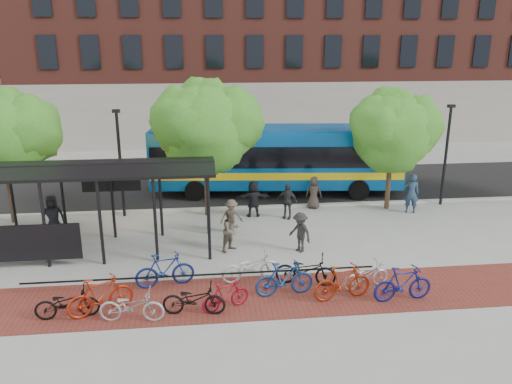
{
  "coord_description": "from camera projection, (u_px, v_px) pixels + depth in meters",
  "views": [
    {
      "loc": [
        -3.18,
        -19.67,
        8.14
      ],
      "look_at": [
        -0.82,
        1.6,
        1.6
      ],
      "focal_mm": 35.0,
      "sensor_mm": 36.0,
      "label": 1
    }
  ],
  "objects": [
    {
      "name": "bike_3",
      "position": [
        165.0,
        270.0,
        17.04
      ],
      "size": [
        2.1,
        0.94,
        1.22
      ],
      "primitive_type": "imported",
      "rotation": [
        0.0,
        0.0,
        1.76
      ],
      "color": "navy",
      "rests_on": "ground"
    },
    {
      "name": "pedestrian_5",
      "position": [
        253.0,
        199.0,
        23.78
      ],
      "size": [
        1.64,
        0.55,
        1.76
      ],
      "primitive_type": "imported",
      "rotation": [
        0.0,
        0.0,
        3.16
      ],
      "color": "black",
      "rests_on": "ground"
    },
    {
      "name": "tree_a",
      "position": [
        4.0,
        132.0,
        22.11
      ],
      "size": [
        4.9,
        4.0,
        6.18
      ],
      "color": "#382619",
      "rests_on": "ground"
    },
    {
      "name": "bike_5",
      "position": [
        226.0,
        295.0,
        15.6
      ],
      "size": [
        1.66,
        1.05,
        0.97
      ],
      "primitive_type": "imported",
      "rotation": [
        0.0,
        0.0,
        1.97
      ],
      "color": "maroon",
      "rests_on": "ground"
    },
    {
      "name": "tree_c",
      "position": [
        394.0,
        128.0,
        24.06
      ],
      "size": [
        4.66,
        3.8,
        5.92
      ],
      "color": "#382619",
      "rests_on": "ground"
    },
    {
      "name": "bike_11",
      "position": [
        403.0,
        284.0,
        16.1
      ],
      "size": [
        2.03,
        0.72,
        1.2
      ],
      "primitive_type": "imported",
      "rotation": [
        0.0,
        0.0,
        1.65
      ],
      "color": "navy",
      "rests_on": "ground"
    },
    {
      "name": "building_brick",
      "position": [
        347.0,
        18.0,
        44.26
      ],
      "size": [
        55.0,
        14.0,
        20.0
      ],
      "primitive_type": "cube",
      "color": "brown",
      "rests_on": "ground"
    },
    {
      "name": "bike_4",
      "position": [
        194.0,
        299.0,
        15.31
      ],
      "size": [
        2.01,
        0.9,
        1.02
      ],
      "primitive_type": "imported",
      "rotation": [
        0.0,
        0.0,
        1.45
      ],
      "color": "black",
      "rests_on": "ground"
    },
    {
      "name": "brick_strip",
      "position": [
        243.0,
        297.0,
        16.45
      ],
      "size": [
        24.0,
        3.0,
        0.01
      ],
      "primitive_type": "cube",
      "color": "maroon",
      "rests_on": "ground"
    },
    {
      "name": "pedestrian_0",
      "position": [
        53.0,
        217.0,
        21.11
      ],
      "size": [
        0.99,
        0.69,
        1.92
      ],
      "primitive_type": "imported",
      "rotation": [
        0.0,
        0.0,
        0.09
      ],
      "color": "black",
      "rests_on": "ground"
    },
    {
      "name": "bike_6",
      "position": [
        251.0,
        267.0,
        17.43
      ],
      "size": [
        2.16,
        1.04,
        1.09
      ],
      "primitive_type": "imported",
      "rotation": [
        0.0,
        0.0,
        1.73
      ],
      "color": "#BCBCBF",
      "rests_on": "ground"
    },
    {
      "name": "pedestrian_3",
      "position": [
        231.0,
        217.0,
        21.7
      ],
      "size": [
        1.07,
        0.71,
        1.55
      ],
      "primitive_type": "imported",
      "rotation": [
        0.0,
        0.0,
        0.14
      ],
      "color": "#51483C",
      "rests_on": "ground"
    },
    {
      "name": "ground",
      "position": [
        279.0,
        238.0,
        21.42
      ],
      "size": [
        160.0,
        160.0,
        0.0
      ],
      "primitive_type": "plane",
      "color": "#9E9E99",
      "rests_on": "ground"
    },
    {
      "name": "tree_b",
      "position": [
        207.0,
        123.0,
        22.99
      ],
      "size": [
        5.15,
        4.2,
        6.47
      ],
      "color": "#382619",
      "rests_on": "ground"
    },
    {
      "name": "bike_9",
      "position": [
        342.0,
        282.0,
        16.19
      ],
      "size": [
        2.08,
        0.94,
        1.21
      ],
      "primitive_type": "imported",
      "rotation": [
        0.0,
        0.0,
        1.76
      ],
      "color": "maroon",
      "rests_on": "ground"
    },
    {
      "name": "bike_10",
      "position": [
        366.0,
        275.0,
        16.99
      ],
      "size": [
        1.85,
        1.04,
        0.92
      ],
      "primitive_type": "imported",
      "rotation": [
        0.0,
        0.0,
        1.83
      ],
      "color": "#B2B2B5",
      "rests_on": "ground"
    },
    {
      "name": "lamp_post_left",
      "position": [
        120.0,
        160.0,
        23.3
      ],
      "size": [
        0.35,
        0.2,
        5.12
      ],
      "color": "black",
      "rests_on": "ground"
    },
    {
      "name": "bike_7",
      "position": [
        284.0,
        279.0,
        16.44
      ],
      "size": [
        2.04,
        0.8,
        1.2
      ],
      "primitive_type": "imported",
      "rotation": [
        0.0,
        0.0,
        1.69
      ],
      "color": "navy",
      "rests_on": "ground"
    },
    {
      "name": "pedestrian_7",
      "position": [
        411.0,
        193.0,
        24.29
      ],
      "size": [
        0.81,
        0.64,
        1.97
      ],
      "primitive_type": "imported",
      "rotation": [
        0.0,
        0.0,
        2.89
      ],
      "color": "#223850",
      "rests_on": "ground"
    },
    {
      "name": "pedestrian_6",
      "position": [
        314.0,
        193.0,
        24.97
      ],
      "size": [
        0.92,
        0.74,
        1.64
      ],
      "primitive_type": "imported",
      "rotation": [
        0.0,
        0.0,
        2.82
      ],
      "color": "#3C3430",
      "rests_on": "ground"
    },
    {
      "name": "bike_0",
      "position": [
        67.0,
        303.0,
        15.12
      ],
      "size": [
        1.96,
        0.84,
        1.0
      ],
      "primitive_type": "imported",
      "rotation": [
        0.0,
        0.0,
        1.67
      ],
      "color": "black",
      "rests_on": "ground"
    },
    {
      "name": "bus_shelter",
      "position": [
        74.0,
        179.0,
        19.23
      ],
      "size": [
        10.6,
        3.07,
        3.6
      ],
      "color": "black",
      "rests_on": "ground"
    },
    {
      "name": "pedestrian_4",
      "position": [
        287.0,
        201.0,
        23.53
      ],
      "size": [
        1.07,
        0.82,
        1.7
      ],
      "primitive_type": "imported",
      "rotation": [
        0.0,
        0.0,
        5.81
      ],
      "color": "#2B2B2B",
      "rests_on": "ground"
    },
    {
      "name": "bus",
      "position": [
        276.0,
        155.0,
        27.23
      ],
      "size": [
        13.72,
        4.26,
        3.65
      ],
      "rotation": [
        0.0,
        0.0,
        -0.1
      ],
      "color": "#08519B",
      "rests_on": "ground"
    },
    {
      "name": "bike_2",
      "position": [
        132.0,
        306.0,
        14.93
      ],
      "size": [
        2.03,
        0.89,
        1.03
      ],
      "primitive_type": "imported",
      "rotation": [
        0.0,
        0.0,
        1.46
      ],
      "color": "#9D9D9F",
      "rests_on": "ground"
    },
    {
      "name": "bike_rack_rail",
      "position": [
        203.0,
        287.0,
        17.17
      ],
      "size": [
        12.0,
        0.05,
        0.95
      ],
      "primitive_type": "cube",
      "color": "black",
      "rests_on": "ground"
    },
    {
      "name": "bike_1",
      "position": [
        100.0,
        295.0,
        15.32
      ],
      "size": [
        2.11,
        1.39,
        1.24
      ],
      "primitive_type": "imported",
      "rotation": [
        0.0,
        0.0,
        2.01
      ],
      "color": "#9C240E",
      "rests_on": "ground"
    },
    {
      "name": "bike_8",
      "position": [
        306.0,
        270.0,
        17.19
      ],
      "size": [
        2.2,
        1.25,
        1.1
      ],
      "primitive_type": "imported",
      "rotation": [
        0.0,
        0.0,
        1.3
      ],
      "color": "black",
      "rests_on": "ground"
    },
    {
      "name": "curb",
      "position": [
        267.0,
        207.0,
        25.2
      ],
      "size": [
        160.0,
        0.25,
        0.12
      ],
      "primitive_type": "cube",
      "color": "#B7B7B2",
      "rests_on": "ground"
    },
    {
      "name": "lamp_post_right",
      "position": [
        446.0,
        152.0,
        24.98
      ],
      "size": [
        0.35,
        0.2,
        5.12
      ],
      "color": "black",
      "rests_on": "ground"
    },
    {
      "name": "asphalt_street",
      "position": [
        258.0,
        186.0,
        29.02
      ],
      "size": [
        160.0,
        8.0,
        0.01
      ],
      "primitive_type": "cube",
      "color": "black",
      "rests_on": "ground"
    },
    {
      "name": "pedestrian_9",
      "position": [
        300.0,
        232.0,
        19.81
      ],
      "size": [
        1.12,
        1.22,
        1.64
      ],
      "primitive_type": "imported",
      "rotation": [
        0.0,
        0.0,
        5.35
      ],
      "color": "black",
      "rests_on": "ground"
    },
    {
      "name": "pedestrian_8",
      "position": [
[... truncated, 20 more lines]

